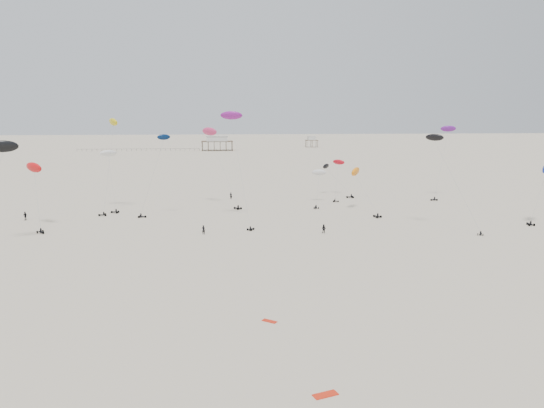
{
  "coord_description": "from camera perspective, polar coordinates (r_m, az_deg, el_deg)",
  "views": [
    {
      "loc": [
        -10.28,
        -10.92,
        23.76
      ],
      "look_at": [
        0.0,
        88.0,
        7.0
      ],
      "focal_mm": 35.0,
      "sensor_mm": 36.0,
      "label": 1
    }
  ],
  "objects": [
    {
      "name": "spectator_0",
      "position": [
        107.86,
        -7.37,
        -3.24
      ],
      "size": [
        0.93,
        0.78,
        2.19
      ],
      "primitive_type": "imported",
      "rotation": [
        0.0,
        0.0,
        2.81
      ],
      "color": "black",
      "rests_on": "ground"
    },
    {
      "name": "rig_6",
      "position": [
        133.94,
        9.37,
        2.65
      ],
      "size": [
        5.62,
        16.05,
        14.49
      ],
      "rotation": [
        0.0,
        0.0,
        0.5
      ],
      "color": "black",
      "rests_on": "ground"
    },
    {
      "name": "spectator_3",
      "position": [
        151.73,
        -4.44,
        0.53
      ],
      "size": [
        0.97,
        0.79,
        2.3
      ],
      "primitive_type": "imported",
      "rotation": [
        0.0,
        0.0,
        2.85
      ],
      "color": "black",
      "rests_on": "ground"
    },
    {
      "name": "rig_5",
      "position": [
        158.06,
        7.12,
        3.71
      ],
      "size": [
        7.03,
        17.23,
        17.21
      ],
      "rotation": [
        0.0,
        0.0,
        4.49
      ],
      "color": "black",
      "rests_on": "ground"
    },
    {
      "name": "rig_9",
      "position": [
        141.2,
        -17.05,
        3.78
      ],
      "size": [
        6.39,
        12.14,
        16.1
      ],
      "rotation": [
        0.0,
        0.0,
        1.44
      ],
      "color": "black",
      "rests_on": "ground"
    },
    {
      "name": "pavilion_main",
      "position": [
        361.45,
        -5.92,
        6.42
      ],
      "size": [
        21.0,
        13.0,
        9.8
      ],
      "color": "brown",
      "rests_on": "ground"
    },
    {
      "name": "rig_12",
      "position": [
        119.43,
        -4.15,
        8.08
      ],
      "size": [
        7.16,
        15.93,
        26.21
      ],
      "rotation": [
        0.0,
        0.0,
        5.43
      ],
      "color": "black",
      "rests_on": "ground"
    },
    {
      "name": "rig_2",
      "position": [
        122.62,
        -24.13,
        2.65
      ],
      "size": [
        6.89,
        11.35,
        14.67
      ],
      "rotation": [
        0.0,
        0.0,
        3.84
      ],
      "color": "black",
      "rests_on": "ground"
    },
    {
      "name": "rig_0",
      "position": [
        143.11,
        4.98,
        2.31
      ],
      "size": [
        5.49,
        12.83,
        13.06
      ],
      "rotation": [
        0.0,
        0.0,
        6.27
      ],
      "color": "black",
      "rests_on": "ground"
    },
    {
      "name": "spectator_2",
      "position": [
        133.6,
        -24.99,
        -1.59
      ],
      "size": [
        1.55,
        1.21,
        2.32
      ],
      "primitive_type": "imported",
      "rotation": [
        0.0,
        0.0,
        5.89
      ],
      "color": "black",
      "rests_on": "ground"
    },
    {
      "name": "pier_fence",
      "position": [
        365.33,
        -14.13,
        5.67
      ],
      "size": [
        80.2,
        0.2,
        1.5
      ],
      "color": "black",
      "rests_on": "ground"
    },
    {
      "name": "rig_1",
      "position": [
        158.01,
        6.97,
        2.68
      ],
      "size": [
        8.41,
        10.65,
        12.16
      ],
      "rotation": [
        0.0,
        0.0,
        1.57
      ],
      "color": "black",
      "rests_on": "ground"
    },
    {
      "name": "ground_plane",
      "position": [
        212.51,
        -3.13,
        3.13
      ],
      "size": [
        900.0,
        900.0,
        0.0
      ],
      "primitive_type": "plane",
      "color": "beige"
    },
    {
      "name": "rig_7",
      "position": [
        136.11,
        -16.92,
        6.45
      ],
      "size": [
        5.0,
        11.14,
        23.22
      ],
      "rotation": [
        0.0,
        0.0,
        1.81
      ],
      "color": "black",
      "rests_on": "ground"
    },
    {
      "name": "rig_8",
      "position": [
        126.8,
        -12.65,
        3.16
      ],
      "size": [
        8.15,
        3.38,
        19.4
      ],
      "rotation": [
        0.0,
        0.0,
        4.56
      ],
      "color": "black",
      "rests_on": "ground"
    },
    {
      "name": "rig_11",
      "position": [
        129.58,
        27.24,
        2.74
      ],
      "size": [
        7.16,
        5.74,
        13.79
      ],
      "rotation": [
        0.0,
        0.0,
        0.06
      ],
      "color": "black",
      "rests_on": "ground"
    },
    {
      "name": "rig_10",
      "position": [
        160.25,
        18.08,
        5.91
      ],
      "size": [
        9.58,
        8.96,
        21.26
      ],
      "rotation": [
        0.0,
        0.0,
        1.83
      ],
      "color": "black",
      "rests_on": "ground"
    },
    {
      "name": "pavilion_small",
      "position": [
        397.71,
        4.28,
        6.62
      ],
      "size": [
        9.0,
        7.0,
        8.0
      ],
      "color": "brown",
      "rests_on": "ground"
    },
    {
      "name": "rig_3",
      "position": [
        116.18,
        18.03,
        4.8
      ],
      "size": [
        9.65,
        12.13,
        21.14
      ],
      "rotation": [
        0.0,
        0.0,
        5.71
      ],
      "color": "black",
      "rests_on": "ground"
    },
    {
      "name": "grounded_kite_b",
      "position": [
        63.21,
        -0.27,
        -12.52
      ],
      "size": [
        1.86,
        1.64,
        0.07
      ],
      "primitive_type": "cube",
      "rotation": [
        0.0,
        0.0,
        -0.65
      ],
      "color": "red",
      "rests_on": "ground"
    },
    {
      "name": "spectator_1",
      "position": [
        108.33,
        5.59,
        -3.15
      ],
      "size": [
        1.22,
        1.05,
        2.16
      ],
      "primitive_type": "imported",
      "rotation": [
        0.0,
        0.0,
        5.78
      ],
      "color": "black",
      "rests_on": "ground"
    },
    {
      "name": "grounded_kite_a",
      "position": [
        48.57,
        5.76,
        -19.78
      ],
      "size": [
        2.37,
        1.54,
        0.08
      ],
      "primitive_type": "cube",
      "rotation": [
        0.0,
        0.0,
        0.32
      ],
      "color": "red",
      "rests_on": "ground"
    },
    {
      "name": "rig_13",
      "position": [
        139.79,
        -6.15,
        6.18
      ],
      "size": [
        10.7,
        12.19,
        21.48
      ],
      "rotation": [
        0.0,
        0.0,
        0.83
      ],
      "color": "black",
      "rests_on": "ground"
    }
  ]
}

